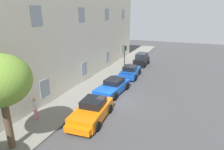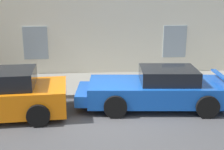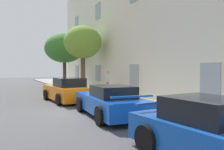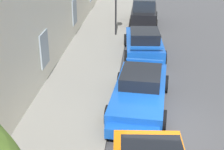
# 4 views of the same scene
# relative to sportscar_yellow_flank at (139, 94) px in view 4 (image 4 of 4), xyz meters

# --- Properties ---
(ground_plane) EXTENTS (80.00, 80.00, 0.00)m
(ground_plane) POSITION_rel_sportscar_yellow_flank_xyz_m (-1.37, -0.81, -0.62)
(ground_plane) COLOR #444447
(sidewalk) EXTENTS (60.00, 3.20, 0.14)m
(sidewalk) POSITION_rel_sportscar_yellow_flank_xyz_m (-1.37, 2.59, -0.55)
(sidewalk) COLOR gray
(sidewalk) RESTS_ON ground
(sportscar_yellow_flank) EXTENTS (5.14, 2.38, 1.36)m
(sportscar_yellow_flank) POSITION_rel_sportscar_yellow_flank_xyz_m (0.00, 0.00, 0.00)
(sportscar_yellow_flank) COLOR #144CB2
(sportscar_yellow_flank) RESTS_ON ground
(sportscar_white_middle) EXTENTS (4.69, 2.33, 1.44)m
(sportscar_white_middle) POSITION_rel_sportscar_yellow_flank_xyz_m (5.88, -0.08, 0.02)
(sportscar_white_middle) COLOR #144CB2
(sportscar_white_middle) RESTS_ON ground
(hatchback_parked) EXTENTS (3.65, 1.89, 1.84)m
(hatchback_parked) POSITION_rel_sportscar_yellow_flank_xyz_m (11.65, -0.02, 0.22)
(hatchback_parked) COLOR black
(hatchback_parked) RESTS_ON ground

